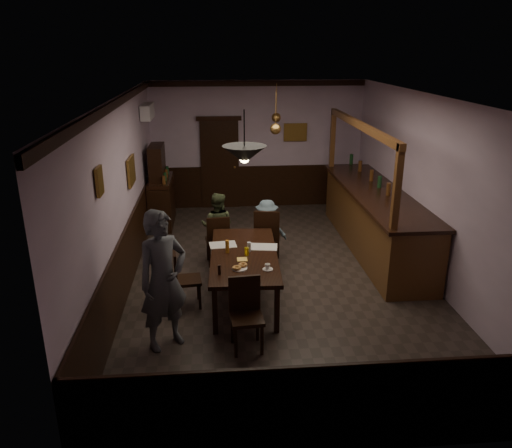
{
  "coord_description": "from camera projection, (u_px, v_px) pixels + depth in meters",
  "views": [
    {
      "loc": [
        -1.04,
        -7.73,
        3.74
      ],
      "look_at": [
        -0.42,
        -0.55,
        1.15
      ],
      "focal_mm": 35.0,
      "sensor_mm": 36.0,
      "label": 1
    }
  ],
  "objects": [
    {
      "name": "pastry_plate",
      "position": [
        240.0,
        268.0,
        7.06
      ],
      "size": [
        0.22,
        0.22,
        0.01
      ],
      "primitive_type": "cylinder",
      "color": "white",
      "rests_on": "dining_table"
    },
    {
      "name": "pendant_iron",
      "position": [
        244.0,
        155.0,
        6.26
      ],
      "size": [
        0.56,
        0.56,
        0.67
      ],
      "color": "black",
      "rests_on": "ground"
    },
    {
      "name": "pastry_ring_b",
      "position": [
        243.0,
        265.0,
        7.11
      ],
      "size": [
        0.13,
        0.13,
        0.04
      ],
      "primitive_type": "torus",
      "color": "#C68C47",
      "rests_on": "pastry_plate"
    },
    {
      "name": "ac_unit",
      "position": [
        147.0,
        111.0,
        10.3
      ],
      "size": [
        0.2,
        0.85,
        0.3
      ],
      "color": "white",
      "rests_on": "ground"
    },
    {
      "name": "picture_left_large",
      "position": [
        131.0,
        171.0,
        8.57
      ],
      "size": [
        0.04,
        0.62,
        0.48
      ],
      "color": "olive",
      "rests_on": "ground"
    },
    {
      "name": "chair_far_left",
      "position": [
        218.0,
        238.0,
        8.85
      ],
      "size": [
        0.44,
        0.44,
        0.93
      ],
      "rotation": [
        0.0,
        0.0,
        3.25
      ],
      "color": "black",
      "rests_on": "ground"
    },
    {
      "name": "door_back",
      "position": [
        220.0,
        165.0,
        11.87
      ],
      "size": [
        0.9,
        0.06,
        2.1
      ],
      "primitive_type": "cube",
      "color": "black",
      "rests_on": "ground"
    },
    {
      "name": "pendant_brass_mid",
      "position": [
        276.0,
        129.0,
        9.09
      ],
      "size": [
        0.2,
        0.2,
        0.81
      ],
      "color": "#BF8C3F",
      "rests_on": "ground"
    },
    {
      "name": "person_standing",
      "position": [
        163.0,
        281.0,
        6.3
      ],
      "size": [
        0.81,
        0.76,
        1.87
      ],
      "primitive_type": "imported",
      "rotation": [
        0.0,
        0.0,
        0.61
      ],
      "color": "#53575E",
      "rests_on": "ground"
    },
    {
      "name": "person_seated_left",
      "position": [
        217.0,
        226.0,
        9.06
      ],
      "size": [
        0.71,
        0.62,
        1.27
      ],
      "primitive_type": "imported",
      "rotation": [
        0.0,
        0.0,
        2.89
      ],
      "color": "#3D492C",
      "rests_on": "ground"
    },
    {
      "name": "newspaper_left",
      "position": [
        223.0,
        245.0,
        7.91
      ],
      "size": [
        0.45,
        0.34,
        0.01
      ],
      "primitive_type": "cube",
      "rotation": [
        0.0,
        0.0,
        0.1
      ],
      "color": "silver",
      "rests_on": "dining_table"
    },
    {
      "name": "person_seated_right",
      "position": [
        267.0,
        229.0,
        9.13
      ],
      "size": [
        0.76,
        0.48,
        1.12
      ],
      "primitive_type": "imported",
      "rotation": [
        0.0,
        0.0,
        3.05
      ],
      "color": "slate",
      "rests_on": "ground"
    },
    {
      "name": "picture_back",
      "position": [
        295.0,
        132.0,
        11.77
      ],
      "size": [
        0.55,
        0.04,
        0.42
      ],
      "color": "olive",
      "rests_on": "ground"
    },
    {
      "name": "napkin",
      "position": [
        242.0,
        259.0,
        7.38
      ],
      "size": [
        0.16,
        0.16,
        0.0
      ],
      "primitive_type": "cube",
      "rotation": [
        0.0,
        0.0,
        -0.04
      ],
      "color": "#FCCE5D",
      "rests_on": "dining_table"
    },
    {
      "name": "newspaper_right",
      "position": [
        264.0,
        247.0,
        7.82
      ],
      "size": [
        0.46,
        0.36,
        0.01
      ],
      "primitive_type": "cube",
      "rotation": [
        0.0,
        0.0,
        -0.14
      ],
      "color": "silver",
      "rests_on": "dining_table"
    },
    {
      "name": "water_glass",
      "position": [
        249.0,
        247.0,
        7.64
      ],
      "size": [
        0.06,
        0.06,
        0.15
      ],
      "primitive_type": "cylinder",
      "color": "silver",
      "rests_on": "dining_table"
    },
    {
      "name": "sideboard",
      "position": [
        161.0,
        193.0,
        10.85
      ],
      "size": [
        0.47,
        1.33,
        1.75
      ],
      "color": "black",
      "rests_on": "ground"
    },
    {
      "name": "chair_far_right",
      "position": [
        267.0,
        234.0,
        8.86
      ],
      "size": [
        0.53,
        0.53,
        1.04
      ],
      "rotation": [
        0.0,
        0.0,
        2.95
      ],
      "color": "black",
      "rests_on": "ground"
    },
    {
      "name": "room",
      "position": [
        279.0,
        192.0,
        8.09
      ],
      "size": [
        5.01,
        8.01,
        3.01
      ],
      "color": "#2D2621",
      "rests_on": "ground"
    },
    {
      "name": "soda_can",
      "position": [
        247.0,
        251.0,
        7.51
      ],
      "size": [
        0.07,
        0.07,
        0.12
      ],
      "primitive_type": "cylinder",
      "color": "yellow",
      "rests_on": "dining_table"
    },
    {
      "name": "beer_glass",
      "position": [
        227.0,
        247.0,
        7.59
      ],
      "size": [
        0.06,
        0.06,
        0.2
      ],
      "primitive_type": "cylinder",
      "color": "#BF721E",
      "rests_on": "dining_table"
    },
    {
      "name": "saucer",
      "position": [
        268.0,
        269.0,
        7.04
      ],
      "size": [
        0.15,
        0.15,
        0.01
      ],
      "primitive_type": "cylinder",
      "color": "white",
      "rests_on": "dining_table"
    },
    {
      "name": "picture_left_small",
      "position": [
        99.0,
        181.0,
        6.17
      ],
      "size": [
        0.04,
        0.28,
        0.36
      ],
      "color": "olive",
      "rests_on": "ground"
    },
    {
      "name": "pastry_ring_a",
      "position": [
        237.0,
        268.0,
        7.02
      ],
      "size": [
        0.13,
        0.13,
        0.04
      ],
      "primitive_type": "torus",
      "color": "#C68C47",
      "rests_on": "pastry_plate"
    },
    {
      "name": "pepper_mill",
      "position": [
        219.0,
        270.0,
        6.87
      ],
      "size": [
        0.04,
        0.04,
        0.14
      ],
      "primitive_type": "cylinder",
      "color": "black",
      "rests_on": "dining_table"
    },
    {
      "name": "coffee_cup",
      "position": [
        267.0,
        266.0,
        7.03
      ],
      "size": [
        0.08,
        0.08,
        0.07
      ],
      "primitive_type": "imported",
      "rotation": [
        0.0,
        0.0,
        -0.04
      ],
      "color": "white",
      "rests_on": "saucer"
    },
    {
      "name": "pendant_brass_far",
      "position": [
        276.0,
        118.0,
        10.52
      ],
      "size": [
        0.2,
        0.2,
        0.81
      ],
      "color": "#BF8C3F",
      "rests_on": "ground"
    },
    {
      "name": "chair_near",
      "position": [
        246.0,
        310.0,
        6.42
      ],
      "size": [
        0.45,
        0.45,
        0.96
      ],
      "rotation": [
        0.0,
        0.0,
        0.09
      ],
      "color": "black",
      "rests_on": "ground"
    },
    {
      "name": "chair_side",
      "position": [
        183.0,
        276.0,
        7.44
      ],
      "size": [
        0.43,
        0.43,
        0.9
      ],
      "rotation": [
        0.0,
        0.0,
        1.68
      ],
      "color": "black",
      "rests_on": "ground"
    },
    {
      "name": "dining_table",
      "position": [
        244.0,
        257.0,
        7.61
      ],
      "size": [
        1.09,
        2.24,
        0.75
      ],
      "rotation": [
        0.0,
        0.0,
        -0.04
      ],
      "color": "black",
      "rests_on": "ground"
    },
    {
      "name": "bar_counter",
      "position": [
        375.0,
        218.0,
        9.52
      ],
      "size": [
        1.02,
        4.37,
        2.45
      ],
      "color": "#553516",
      "rests_on": "ground"
    }
  ]
}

